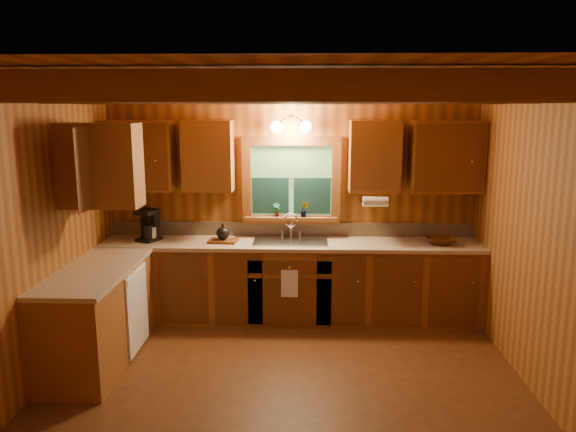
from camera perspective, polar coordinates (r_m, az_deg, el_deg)
The scene contains 20 objects.
room at distance 4.49m, azimuth -0.35°, elevation -2.61°, with size 4.20×4.20×4.20m.
ceiling_beams at distance 4.36m, azimuth -0.37°, elevation 12.76°, with size 4.20×2.54×0.18m.
base_cabinets at distance 6.00m, azimuth -4.60°, elevation -7.71°, with size 4.20×2.22×0.86m.
countertop at distance 5.88m, azimuth -4.53°, elevation -3.54°, with size 4.20×2.24×0.04m.
backsplash at distance 6.40m, azimuth 0.34°, elevation -1.36°, with size 4.20×0.02×0.16m, color tan.
dishwasher_panel at distance 5.64m, azimuth -15.34°, elevation -9.34°, with size 0.02×0.60×0.80m, color white.
upper_cabinets at distance 5.85m, azimuth -5.35°, elevation 5.94°, with size 4.19×1.77×0.78m.
window at distance 6.28m, azimuth 0.34°, elevation 3.49°, with size 1.12×0.08×1.00m.
window_sill at distance 6.30m, azimuth 0.32°, elevation -0.25°, with size 1.06×0.14×0.04m, color brown.
wall_sconce at distance 6.11m, azimuth 0.31°, elevation 9.26°, with size 0.45×0.21×0.17m.
paper_towel_roll at distance 6.02m, azimuth 9.04°, elevation 1.48°, with size 0.11×0.11×0.27m, color white.
dish_towel at distance 5.92m, azimuth 0.16°, elevation -7.02°, with size 0.18×0.01×0.30m, color white.
sink at distance 6.15m, azimuth 0.26°, elevation -3.06°, with size 0.82×0.48×0.43m.
coffee_maker at distance 6.37m, azimuth -14.21°, elevation -0.90°, with size 0.20×0.25×0.35m.
utensil_crock at distance 6.36m, azimuth -14.01°, elevation -1.70°, with size 0.13×0.13×0.36m.
cutting_board at distance 6.16m, azimuth -6.74°, elevation -2.56°, with size 0.31×0.22×0.03m, color #5B3013.
teakettle at distance 6.14m, azimuth -6.76°, elevation -1.79°, with size 0.14×0.14×0.18m.
wicker_basket at distance 6.26m, azimuth 15.49°, elevation -2.44°, with size 0.32×0.32×0.08m, color #48230C.
potted_plant_left at distance 6.29m, azimuth -1.17°, elevation 0.67°, with size 0.09×0.06×0.16m, color #5B3013.
potted_plant_right at distance 6.27m, azimuth 1.69°, elevation 0.69°, with size 0.10×0.08×0.18m, color #5B3013.
Camera 1 is at (0.18, -4.36, 2.37)m, focal length 34.33 mm.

